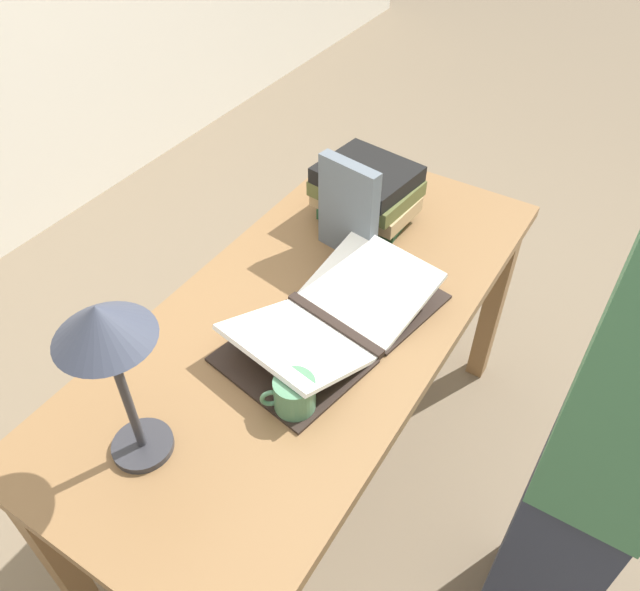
{
  "coord_description": "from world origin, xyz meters",
  "views": [
    {
      "loc": [
        -0.92,
        -0.6,
        1.83
      ],
      "look_at": [
        -0.01,
        -0.03,
        0.82
      ],
      "focal_mm": 35.0,
      "sensor_mm": 36.0,
      "label": 1
    }
  ],
  "objects_px": {
    "reading_lamp": "(106,339)",
    "coffee_mug": "(294,395)",
    "open_book": "(335,319)",
    "person_reader": "(607,445)",
    "book_standing_upright": "(348,210)",
    "book_stack_tall": "(366,191)"
  },
  "relations": [
    {
      "from": "reading_lamp",
      "to": "coffee_mug",
      "type": "distance_m",
      "value": 0.43
    },
    {
      "from": "open_book",
      "to": "reading_lamp",
      "type": "xyz_separation_m",
      "value": [
        -0.49,
        0.15,
        0.3
      ]
    },
    {
      "from": "open_book",
      "to": "person_reader",
      "type": "relative_size",
      "value": 0.37
    },
    {
      "from": "reading_lamp",
      "to": "coffee_mug",
      "type": "xyz_separation_m",
      "value": [
        0.25,
        -0.2,
        -0.28
      ]
    },
    {
      "from": "book_standing_upright",
      "to": "coffee_mug",
      "type": "height_order",
      "value": "book_standing_upright"
    },
    {
      "from": "book_stack_tall",
      "to": "book_standing_upright",
      "type": "xyz_separation_m",
      "value": [
        -0.16,
        -0.03,
        0.05
      ]
    },
    {
      "from": "open_book",
      "to": "book_standing_upright",
      "type": "distance_m",
      "value": 0.32
    },
    {
      "from": "open_book",
      "to": "coffee_mug",
      "type": "distance_m",
      "value": 0.25
    },
    {
      "from": "person_reader",
      "to": "book_standing_upright",
      "type": "bearing_deg",
      "value": -112.87
    },
    {
      "from": "reading_lamp",
      "to": "open_book",
      "type": "bearing_deg",
      "value": -17.41
    },
    {
      "from": "book_stack_tall",
      "to": "book_standing_upright",
      "type": "bearing_deg",
      "value": -168.56
    },
    {
      "from": "open_book",
      "to": "coffee_mug",
      "type": "height_order",
      "value": "open_book"
    },
    {
      "from": "open_book",
      "to": "person_reader",
      "type": "distance_m",
      "value": 0.64
    },
    {
      "from": "book_standing_upright",
      "to": "reading_lamp",
      "type": "height_order",
      "value": "reading_lamp"
    },
    {
      "from": "book_stack_tall",
      "to": "reading_lamp",
      "type": "distance_m",
      "value": 0.95
    },
    {
      "from": "reading_lamp",
      "to": "coffee_mug",
      "type": "relative_size",
      "value": 3.9
    },
    {
      "from": "open_book",
      "to": "book_stack_tall",
      "type": "relative_size",
      "value": 2.09
    },
    {
      "from": "book_stack_tall",
      "to": "reading_lamp",
      "type": "relative_size",
      "value": 0.72
    },
    {
      "from": "coffee_mug",
      "to": "person_reader",
      "type": "distance_m",
      "value": 0.62
    },
    {
      "from": "book_stack_tall",
      "to": "coffee_mug",
      "type": "xyz_separation_m",
      "value": [
        -0.68,
        -0.21,
        -0.05
      ]
    },
    {
      "from": "open_book",
      "to": "reading_lamp",
      "type": "relative_size",
      "value": 1.51
    },
    {
      "from": "book_stack_tall",
      "to": "coffee_mug",
      "type": "bearing_deg",
      "value": -163.15
    }
  ]
}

